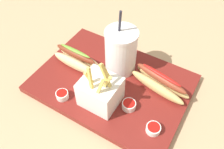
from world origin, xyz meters
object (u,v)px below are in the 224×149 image
at_px(soda_cup, 121,51).
at_px(ketchup_cup_2, 62,95).
at_px(ketchup_cup_1, 153,129).
at_px(ketchup_cup_3, 129,105).
at_px(hot_dog_1, 77,59).
at_px(hot_dog_2, 160,83).
at_px(fries_basket, 100,91).

relative_size(soda_cup, ketchup_cup_2, 5.92).
bearing_deg(ketchup_cup_1, ketchup_cup_3, -19.40).
height_order(hot_dog_1, ketchup_cup_1, hot_dog_1).
bearing_deg(ketchup_cup_2, ketchup_cup_3, -159.52).
xyz_separation_m(hot_dog_2, ketchup_cup_3, (0.04, 0.10, -0.01)).
distance_m(hot_dog_1, hot_dog_2, 0.26).
xyz_separation_m(ketchup_cup_2, ketchup_cup_3, (-0.17, -0.06, 0.00)).
bearing_deg(ketchup_cup_3, hot_dog_1, -15.09).
height_order(fries_basket, ketchup_cup_3, fries_basket).
distance_m(soda_cup, fries_basket, 0.14).
xyz_separation_m(ketchup_cup_1, ketchup_cup_2, (0.26, 0.04, 0.00)).
relative_size(hot_dog_1, hot_dog_2, 0.85).
bearing_deg(ketchup_cup_1, hot_dog_2, -72.32).
bearing_deg(soda_cup, ketchup_cup_3, 128.50).
height_order(soda_cup, fries_basket, soda_cup).
height_order(fries_basket, hot_dog_2, fries_basket).
bearing_deg(hot_dog_2, ketchup_cup_1, 107.68).
relative_size(hot_dog_1, ketchup_cup_1, 4.24).
relative_size(hot_dog_1, ketchup_cup_2, 4.50).
bearing_deg(ketchup_cup_2, ketchup_cup_1, -172.25).
xyz_separation_m(hot_dog_1, ketchup_cup_3, (-0.21, 0.06, -0.01)).
bearing_deg(ketchup_cup_3, fries_basket, 14.90).
relative_size(soda_cup, hot_dog_1, 1.32).
height_order(soda_cup, ketchup_cup_3, soda_cup).
distance_m(hot_dog_2, ketchup_cup_1, 0.14).
height_order(hot_dog_1, ketchup_cup_3, hot_dog_1).
distance_m(soda_cup, ketchup_cup_2, 0.21).
height_order(ketchup_cup_1, ketchup_cup_2, ketchup_cup_2).
distance_m(hot_dog_2, ketchup_cup_3, 0.11).
bearing_deg(ketchup_cup_2, hot_dog_2, -142.18).
xyz_separation_m(soda_cup, ketchup_cup_3, (-0.09, 0.11, -0.06)).
bearing_deg(ketchup_cup_1, fries_basket, -3.41).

